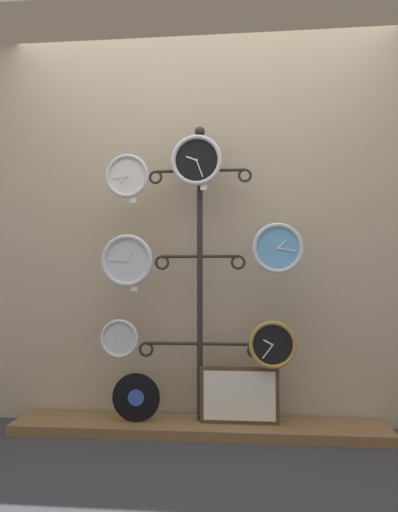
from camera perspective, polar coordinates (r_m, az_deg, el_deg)
ground_plane at (r=2.78m, az=-0.80°, el=-21.62°), size 12.00×12.00×0.00m
shop_wall at (r=3.24m, az=0.37°, el=6.14°), size 4.40×0.04×2.80m
low_shelf at (r=3.10m, az=-0.02°, el=-19.03°), size 2.20×0.36×0.06m
display_stand at (r=3.06m, az=0.09°, el=-9.73°), size 0.75×0.42×1.85m
clock_top_left at (r=3.07m, az=-8.20°, el=9.02°), size 0.27×0.04×0.27m
clock_top_center at (r=3.04m, az=-0.28°, el=10.88°), size 0.31×0.04×0.31m
clock_middle_left at (r=3.02m, az=-8.22°, el=-0.53°), size 0.32×0.04×0.32m
clock_middle_right at (r=2.92m, az=9.00°, el=0.89°), size 0.30×0.04×0.30m
clock_bottom_left at (r=3.05m, az=-9.06°, el=-9.31°), size 0.23×0.04×0.23m
clock_bottom_right at (r=2.93m, az=8.42°, el=-9.99°), size 0.28×0.04×0.28m
vinyl_record at (r=3.08m, az=-7.21°, el=-15.76°), size 0.29×0.01×0.29m
picture_frame at (r=3.03m, az=4.64°, el=-15.61°), size 0.46×0.02×0.33m
price_tag_upper at (r=3.03m, az=-7.56°, el=6.34°), size 0.04×0.00×0.03m
price_tag_mid at (r=3.01m, az=0.53°, el=7.81°), size 0.04×0.00×0.03m
price_tag_lower at (r=3.01m, az=-7.44°, el=-3.76°), size 0.04×0.00×0.03m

